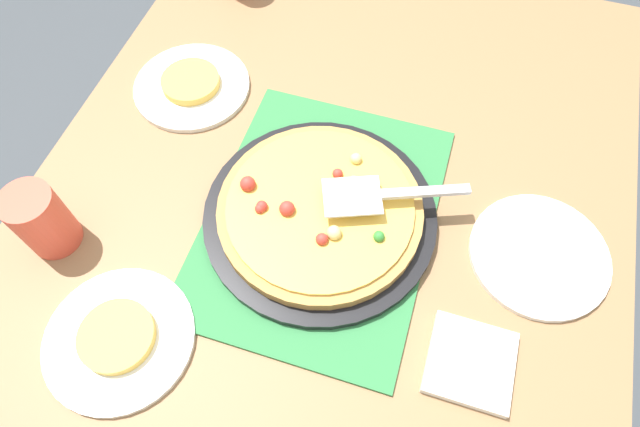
# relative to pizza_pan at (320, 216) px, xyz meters

# --- Properties ---
(ground_plane) EXTENTS (8.00, 8.00, 0.00)m
(ground_plane) POSITION_rel_pizza_pan_xyz_m (0.00, 0.00, -0.76)
(ground_plane) COLOR #3D4247
(dining_table) EXTENTS (1.40, 1.00, 0.75)m
(dining_table) POSITION_rel_pizza_pan_xyz_m (0.00, 0.00, -0.12)
(dining_table) COLOR olive
(dining_table) RESTS_ON ground_plane
(placemat) EXTENTS (0.48, 0.36, 0.01)m
(placemat) POSITION_rel_pizza_pan_xyz_m (0.00, 0.00, -0.01)
(placemat) COLOR #2D753D
(placemat) RESTS_ON dining_table
(pizza_pan) EXTENTS (0.38, 0.38, 0.01)m
(pizza_pan) POSITION_rel_pizza_pan_xyz_m (0.00, 0.00, 0.00)
(pizza_pan) COLOR black
(pizza_pan) RESTS_ON placemat
(pizza) EXTENTS (0.33, 0.33, 0.05)m
(pizza) POSITION_rel_pizza_pan_xyz_m (-0.00, 0.00, 0.02)
(pizza) COLOR #B78442
(pizza) RESTS_ON pizza_pan
(plate_near_left) EXTENTS (0.22, 0.22, 0.01)m
(plate_near_left) POSITION_rel_pizza_pan_xyz_m (0.20, 0.32, -0.01)
(plate_near_left) COLOR white
(plate_near_left) RESTS_ON dining_table
(plate_far_right) EXTENTS (0.22, 0.22, 0.01)m
(plate_far_right) POSITION_rel_pizza_pan_xyz_m (-0.28, 0.22, -0.01)
(plate_far_right) COLOR white
(plate_far_right) RESTS_ON dining_table
(plate_side) EXTENTS (0.22, 0.22, 0.01)m
(plate_side) POSITION_rel_pizza_pan_xyz_m (0.04, -0.35, -0.01)
(plate_side) COLOR white
(plate_side) RESTS_ON dining_table
(served_slice_left) EXTENTS (0.11, 0.11, 0.02)m
(served_slice_left) POSITION_rel_pizza_pan_xyz_m (0.20, 0.32, 0.01)
(served_slice_left) COLOR #EAB747
(served_slice_left) RESTS_ON plate_near_left
(served_slice_right) EXTENTS (0.11, 0.11, 0.02)m
(served_slice_right) POSITION_rel_pizza_pan_xyz_m (-0.28, 0.22, 0.01)
(served_slice_right) COLOR #EAB747
(served_slice_right) RESTS_ON plate_far_right
(cup_near) EXTENTS (0.08, 0.08, 0.12)m
(cup_near) POSITION_rel_pizza_pan_xyz_m (-0.16, 0.40, 0.05)
(cup_near) COLOR #E04C38
(cup_near) RESTS_ON dining_table
(pizza_server) EXTENTS (0.12, 0.23, 0.01)m
(pizza_server) POSITION_rel_pizza_pan_xyz_m (0.04, -0.09, 0.05)
(pizza_server) COLOR silver
(pizza_server) RESTS_ON pizza
(napkin_stack) EXTENTS (0.12, 0.12, 0.02)m
(napkin_stack) POSITION_rel_pizza_pan_xyz_m (-0.16, -0.28, -0.01)
(napkin_stack) COLOR white
(napkin_stack) RESTS_ON dining_table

